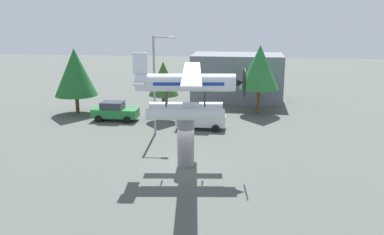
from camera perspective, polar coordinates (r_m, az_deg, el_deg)
ground_plane at (r=27.45m, az=-0.85°, el=-6.61°), size 140.00×140.00×0.00m
display_pedestal at (r=26.90m, az=-0.86°, el=-3.27°), size 1.10×1.10×3.35m
floatplane_monument at (r=26.10m, az=-0.60°, el=3.76°), size 7.06×10.46×4.00m
car_near_green at (r=39.27m, az=-10.53°, el=0.86°), size 4.20×2.02×1.76m
car_mid_silver at (r=35.83m, az=1.12°, el=-0.17°), size 4.20×2.02×1.76m
streetlight_primary at (r=33.66m, az=-4.87°, el=5.37°), size 1.84×0.28×7.99m
storefront_building at (r=47.93m, az=6.19°, el=5.49°), size 10.06×5.96×5.23m
tree_west at (r=42.39m, az=-15.69°, el=5.98°), size 4.14×4.14×6.42m
tree_east at (r=38.65m, az=-3.94°, el=5.30°), size 2.81×2.81×5.42m
tree_center_back at (r=41.36m, az=9.25°, el=6.81°), size 3.85×3.85×6.76m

